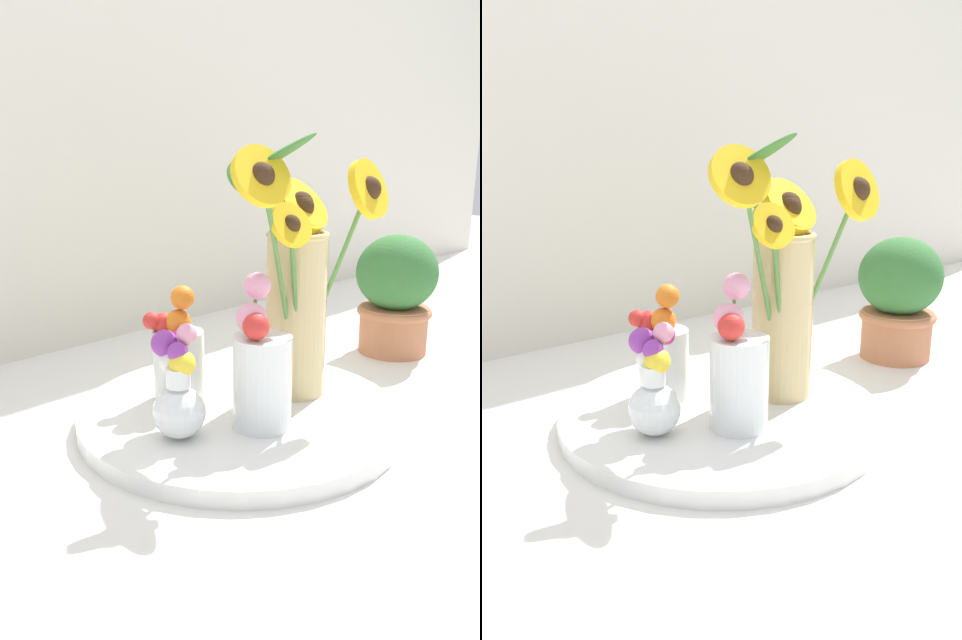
# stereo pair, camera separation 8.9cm
# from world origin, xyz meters

# --- Properties ---
(ground_plane) EXTENTS (6.00, 6.00, 0.00)m
(ground_plane) POSITION_xyz_m (0.00, 0.00, 0.00)
(ground_plane) COLOR silver
(serving_tray) EXTENTS (0.48, 0.48, 0.02)m
(serving_tray) POSITION_xyz_m (0.01, 0.07, 0.01)
(serving_tray) COLOR white
(serving_tray) RESTS_ON ground_plane
(mason_jar_sunflowers) EXTENTS (0.29, 0.19, 0.40)m
(mason_jar_sunflowers) POSITION_xyz_m (0.11, 0.05, 0.21)
(mason_jar_sunflowers) COLOR #D1B77A
(mason_jar_sunflowers) RESTS_ON serving_tray
(vase_small_center) EXTENTS (0.08, 0.09, 0.21)m
(vase_small_center) POSITION_xyz_m (-0.02, 0.01, 0.11)
(vase_small_center) COLOR white
(vase_small_center) RESTS_ON serving_tray
(vase_bulb_right) EXTENTS (0.07, 0.09, 0.15)m
(vase_bulb_right) POSITION_xyz_m (-0.12, 0.07, 0.09)
(vase_bulb_right) COLOR white
(vase_bulb_right) RESTS_ON serving_tray
(vase_small_back) EXTENTS (0.08, 0.08, 0.18)m
(vase_small_back) POSITION_xyz_m (-0.04, 0.16, 0.10)
(vase_small_back) COLOR white
(vase_small_back) RESTS_ON serving_tray
(potted_plant) EXTENTS (0.16, 0.16, 0.23)m
(potted_plant) POSITION_xyz_m (0.46, 0.09, 0.12)
(potted_plant) COLOR #B7704C
(potted_plant) RESTS_ON ground_plane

